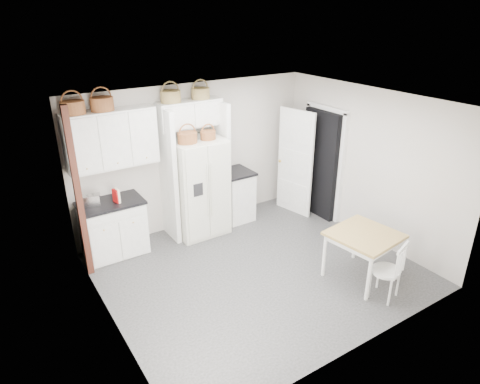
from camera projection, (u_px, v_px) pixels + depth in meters
floor at (257, 270)px, 6.67m from camera, size 4.50×4.50×0.00m
ceiling at (261, 104)px, 5.63m from camera, size 4.50×4.50×0.00m
wall_back at (195, 156)px, 7.69m from camera, size 4.50×0.00×4.50m
wall_left at (103, 236)px, 5.03m from camera, size 0.00×4.00×4.00m
wall_right at (367, 165)px, 7.27m from camera, size 0.00×4.00×4.00m
refrigerator at (199, 187)px, 7.48m from camera, size 0.90×0.72×1.74m
base_cab_left at (114, 229)px, 6.96m from camera, size 0.97×0.61×0.89m
base_cab_right at (235, 196)px, 8.13m from camera, size 0.53×0.63×0.93m
dining_table at (362, 256)px, 6.35m from camera, size 1.01×1.01×0.75m
windsor_chair at (386, 271)px, 5.89m from camera, size 0.51×0.49×0.86m
counter_left at (110, 203)px, 6.78m from camera, size 1.01×0.65×0.04m
counter_right at (235, 172)px, 7.93m from camera, size 0.57×0.67×0.04m
toaster at (91, 201)px, 6.57m from camera, size 0.32×0.24×0.19m
cookbook_red at (116, 196)px, 6.70m from camera, size 0.06×0.15×0.21m
cookbook_cream at (117, 195)px, 6.71m from camera, size 0.05×0.15×0.23m
basket_upper_a at (73, 108)px, 6.11m from camera, size 0.34×0.34×0.19m
basket_upper_b at (102, 104)px, 6.32m from camera, size 0.34×0.34×0.20m
basket_bridge_a at (171, 97)px, 6.87m from camera, size 0.33×0.33×0.19m
basket_bridge_b at (200, 93)px, 7.14m from camera, size 0.32×0.32×0.18m
basket_fridge_a at (187, 138)px, 6.91m from camera, size 0.33×0.33×0.17m
basket_fridge_b at (208, 135)px, 7.11m from camera, size 0.26×0.26×0.14m
upper_cabinet at (111, 139)px, 6.57m from camera, size 1.40×0.34×0.90m
bridge_cabinet at (189, 114)px, 7.15m from camera, size 1.12×0.34×0.45m
fridge_panel_left at (168, 176)px, 7.19m from camera, size 0.08×0.60×2.30m
fridge_panel_right at (221, 165)px, 7.70m from camera, size 0.08×0.60×2.30m
trim_post at (78, 196)px, 6.09m from camera, size 0.09×0.09×2.60m
doorway_void at (321, 164)px, 8.11m from camera, size 0.18×0.85×2.05m
door_slab at (295, 163)px, 8.18m from camera, size 0.21×0.79×2.05m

